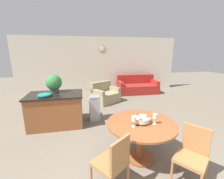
{
  "coord_description": "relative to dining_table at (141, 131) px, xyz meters",
  "views": [
    {
      "loc": [
        -0.9,
        -1.21,
        1.98
      ],
      "look_at": [
        -0.09,
        2.83,
        0.94
      ],
      "focal_mm": 24.0,
      "sensor_mm": 36.0,
      "label": 1
    }
  ],
  "objects": [
    {
      "name": "teal_bowl",
      "position": [
        -1.96,
        1.54,
        0.36
      ],
      "size": [
        0.32,
        0.32,
        0.06
      ],
      "color": "teal",
      "rests_on": "kitchen_island"
    },
    {
      "name": "dining_table",
      "position": [
        0.0,
        0.0,
        0.0
      ],
      "size": [
        1.25,
        1.25,
        0.74
      ],
      "color": "brown",
      "rests_on": "ground_plane"
    },
    {
      "name": "wine_glass_right",
      "position": [
        0.2,
        -0.09,
        0.31
      ],
      "size": [
        0.07,
        0.07,
        0.19
      ],
      "color": "silver",
      "rests_on": "dining_table"
    },
    {
      "name": "dining_chair_near_right",
      "position": [
        0.58,
        -0.64,
        -0.08
      ],
      "size": [
        0.59,
        0.59,
        0.89
      ],
      "rotation": [
        0.0,
        0.0,
        8.5
      ],
      "color": "#9E6B3D",
      "rests_on": "ground_plane"
    },
    {
      "name": "armchair",
      "position": [
        -0.13,
        3.44,
        -0.3
      ],
      "size": [
        1.23,
        1.18,
        0.8
      ],
      "rotation": [
        0.0,
        0.0,
        0.54
      ],
      "color": "#998966",
      "rests_on": "ground_plane"
    },
    {
      "name": "wall_back",
      "position": [
        -0.11,
        5.26,
        0.78
      ],
      "size": [
        8.0,
        0.09,
        2.7
      ],
      "color": "beige",
      "rests_on": "ground_plane"
    },
    {
      "name": "kitchen_island",
      "position": [
        -1.74,
        1.74,
        -0.13
      ],
      "size": [
        1.43,
        0.89,
        0.89
      ],
      "color": "brown",
      "rests_on": "ground_plane"
    },
    {
      "name": "couch",
      "position": [
        1.65,
        4.53,
        -0.28
      ],
      "size": [
        1.92,
        0.99,
        0.86
      ],
      "rotation": [
        0.0,
        0.0,
        -0.02
      ],
      "color": "maroon",
      "rests_on": "ground_plane"
    },
    {
      "name": "fruit_bowl",
      "position": [
        0.0,
        -0.0,
        0.24
      ],
      "size": [
        0.3,
        0.3,
        0.13
      ],
      "color": "#B7B29E",
      "rests_on": "dining_table"
    },
    {
      "name": "potted_plant",
      "position": [
        -1.78,
        1.94,
        0.58
      ],
      "size": [
        0.43,
        0.43,
        0.49
      ],
      "color": "#4C4C51",
      "rests_on": "kitchen_island"
    },
    {
      "name": "dining_chair_near_left",
      "position": [
        -0.64,
        -0.58,
        -0.08
      ],
      "size": [
        0.59,
        0.59,
        0.89
      ],
      "rotation": [
        0.0,
        0.0,
        6.93
      ],
      "color": "#9E6B3D",
      "rests_on": "ground_plane"
    },
    {
      "name": "wine_glass_left",
      "position": [
        -0.19,
        -0.11,
        0.31
      ],
      "size": [
        0.07,
        0.07,
        0.19
      ],
      "color": "silver",
      "rests_on": "dining_table"
    },
    {
      "name": "trash_bin",
      "position": [
        -0.69,
        1.87,
        -0.21
      ],
      "size": [
        0.3,
        0.32,
        0.73
      ],
      "color": "#9E9EA3",
      "rests_on": "ground_plane"
    }
  ]
}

